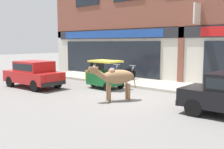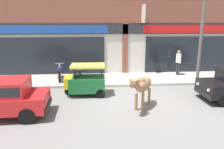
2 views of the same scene
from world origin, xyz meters
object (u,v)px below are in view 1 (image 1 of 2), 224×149
(cow, at_px, (116,77))
(motorcycle_1, at_px, (127,74))
(motorcycle_0, at_px, (111,72))
(auto_rickshaw, at_px, (104,76))
(car_1, at_px, (34,73))

(cow, xyz_separation_m, motorcycle_1, (-2.82, 4.41, -0.47))
(motorcycle_0, xyz_separation_m, motorcycle_1, (1.24, 0.00, 0.00))
(auto_rickshaw, bearing_deg, car_1, -143.28)
(car_1, bearing_deg, motorcycle_0, 73.37)
(motorcycle_1, bearing_deg, auto_rickshaw, -80.82)
(auto_rickshaw, relative_size, motorcycle_0, 1.11)
(cow, xyz_separation_m, auto_rickshaw, (-2.41, 1.86, -0.35))
(cow, distance_m, auto_rickshaw, 3.07)
(auto_rickshaw, distance_m, motorcycle_1, 2.58)
(car_1, xyz_separation_m, auto_rickshaw, (3.10, 2.31, -0.15))
(cow, height_order, auto_rickshaw, cow)
(auto_rickshaw, distance_m, motorcycle_0, 3.03)
(auto_rickshaw, xyz_separation_m, motorcycle_0, (-1.65, 2.54, -0.13))
(car_1, height_order, motorcycle_0, car_1)
(cow, distance_m, motorcycle_0, 6.01)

